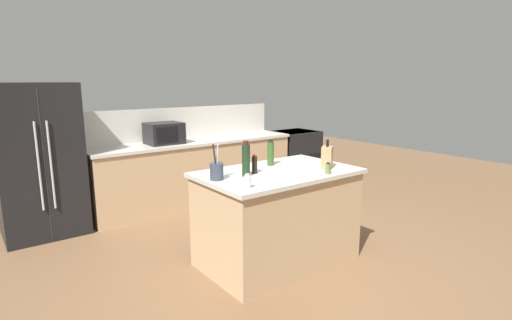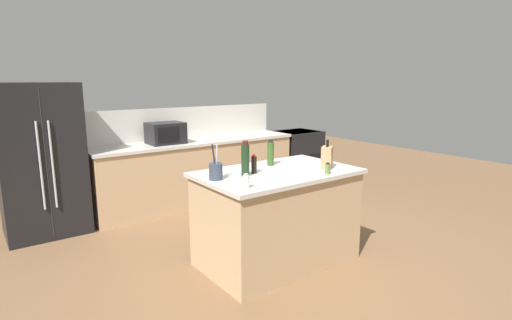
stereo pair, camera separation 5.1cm
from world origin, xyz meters
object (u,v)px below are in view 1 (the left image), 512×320
object	(u,v)px
knife_block	(327,157)
olive_oil_bottle	(271,153)
wine_bottle	(246,160)
salt_shaker	(248,182)
soy_sauce_bottle	(255,165)
microwave	(164,133)
spice_jar_oregano	(328,169)
utensil_crock	(217,171)
honey_jar	(327,159)
range_oven	(294,157)
refrigerator	(39,160)

from	to	relation	value
knife_block	olive_oil_bottle	xyz separation A→B (m)	(-0.36, 0.45, 0.01)
wine_bottle	salt_shaker	distance (m)	0.43
salt_shaker	soy_sauce_bottle	world-z (taller)	soy_sauce_bottle
microwave	spice_jar_oregano	bearing A→B (deg)	-79.73
utensil_crock	honey_jar	size ratio (longest dim) A/B	2.67
utensil_crock	wine_bottle	bearing A→B (deg)	-9.09
range_oven	olive_oil_bottle	size ratio (longest dim) A/B	3.41
refrigerator	wine_bottle	distance (m)	2.62
refrigerator	honey_jar	world-z (taller)	refrigerator
utensil_crock	olive_oil_bottle	xyz separation A→B (m)	(0.76, 0.18, 0.04)
range_oven	refrigerator	bearing A→B (deg)	179.26
utensil_crock	salt_shaker	bearing A→B (deg)	-82.25
refrigerator	olive_oil_bottle	size ratio (longest dim) A/B	6.59
utensil_crock	spice_jar_oregano	size ratio (longest dim) A/B	2.92
knife_block	wine_bottle	size ratio (longest dim) A/B	0.88
olive_oil_bottle	microwave	bearing A→B (deg)	98.16
utensil_crock	olive_oil_bottle	bearing A→B (deg)	13.26
olive_oil_bottle	knife_block	bearing A→B (deg)	-51.17
salt_shaker	honey_jar	distance (m)	1.24
refrigerator	microwave	size ratio (longest dim) A/B	3.76
olive_oil_bottle	utensil_crock	bearing A→B (deg)	-166.74
utensil_crock	spice_jar_oregano	xyz separation A→B (m)	(0.95, -0.44, -0.03)
salt_shaker	refrigerator	bearing A→B (deg)	113.41
microwave	knife_block	bearing A→B (deg)	-75.07
range_oven	utensil_crock	xyz separation A→B (m)	(-2.91, -2.14, 0.56)
refrigerator	salt_shaker	distance (m)	2.81
utensil_crock	honey_jar	world-z (taller)	utensil_crock
knife_block	spice_jar_oregano	bearing A→B (deg)	-168.66
knife_block	olive_oil_bottle	world-z (taller)	knife_block
spice_jar_oregano	refrigerator	bearing A→B (deg)	127.40
utensil_crock	salt_shaker	distance (m)	0.39
soy_sauce_bottle	wine_bottle	bearing A→B (deg)	-163.08
utensil_crock	soy_sauce_bottle	bearing A→B (deg)	-1.00
olive_oil_bottle	wine_bottle	bearing A→B (deg)	-154.63
soy_sauce_bottle	honey_jar	world-z (taller)	soy_sauce_bottle
soy_sauce_bottle	spice_jar_oregano	xyz separation A→B (m)	(0.54, -0.44, -0.03)
refrigerator	spice_jar_oregano	world-z (taller)	refrigerator
salt_shaker	honey_jar	world-z (taller)	same
microwave	honey_jar	distance (m)	2.40
microwave	salt_shaker	distance (m)	2.56
utensil_crock	honey_jar	xyz separation A→B (m)	(1.27, -0.13, -0.03)
range_oven	olive_oil_bottle	distance (m)	2.97
knife_block	honey_jar	bearing A→B (deg)	8.86
refrigerator	utensil_crock	size ratio (longest dim) A/B	5.55
microwave	utensil_crock	size ratio (longest dim) A/B	1.47
soy_sauce_bottle	range_oven	bearing A→B (deg)	40.62
wine_bottle	soy_sauce_bottle	world-z (taller)	wine_bottle
olive_oil_bottle	honey_jar	xyz separation A→B (m)	(0.50, -0.31, -0.07)
olive_oil_bottle	soy_sauce_bottle	world-z (taller)	olive_oil_bottle
honey_jar	knife_block	bearing A→B (deg)	-136.96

